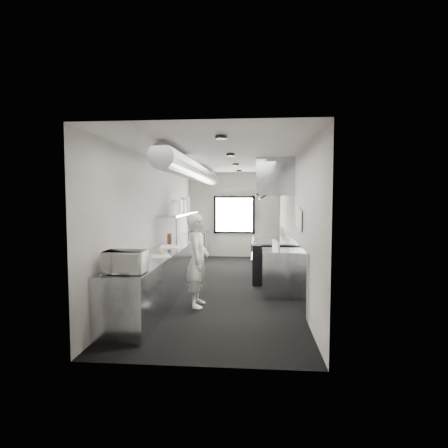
% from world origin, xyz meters
% --- Properties ---
extents(floor, '(3.00, 8.00, 0.01)m').
position_xyz_m(floor, '(0.00, 0.00, 0.00)').
color(floor, black).
rests_on(floor, ground).
extents(ceiling, '(3.00, 8.00, 0.01)m').
position_xyz_m(ceiling, '(0.00, 0.00, 2.80)').
color(ceiling, beige).
rests_on(ceiling, wall_back).
extents(wall_back, '(3.00, 0.02, 2.80)m').
position_xyz_m(wall_back, '(0.00, 4.00, 1.40)').
color(wall_back, '#B3AFA9').
rests_on(wall_back, floor).
extents(wall_front, '(3.00, 0.02, 2.80)m').
position_xyz_m(wall_front, '(0.00, -4.00, 1.40)').
color(wall_front, '#B3AFA9').
rests_on(wall_front, floor).
extents(wall_left, '(0.02, 8.00, 2.80)m').
position_xyz_m(wall_left, '(-1.50, 0.00, 1.40)').
color(wall_left, '#B3AFA9').
rests_on(wall_left, floor).
extents(wall_right, '(0.02, 8.00, 2.80)m').
position_xyz_m(wall_right, '(1.50, 0.00, 1.40)').
color(wall_right, '#B3AFA9').
rests_on(wall_right, floor).
extents(wall_cladding, '(0.03, 5.50, 1.10)m').
position_xyz_m(wall_cladding, '(1.48, 0.30, 0.55)').
color(wall_cladding, '#8E949A').
rests_on(wall_cladding, wall_right).
extents(hvac_duct, '(0.40, 6.40, 0.40)m').
position_xyz_m(hvac_duct, '(-0.70, 0.40, 2.55)').
color(hvac_duct, gray).
rests_on(hvac_duct, ceiling).
extents(service_window, '(1.36, 0.05, 1.25)m').
position_xyz_m(service_window, '(0.00, 3.96, 1.40)').
color(service_window, silver).
rests_on(service_window, wall_back).
extents(exhaust_hood, '(0.81, 2.20, 0.88)m').
position_xyz_m(exhaust_hood, '(1.10, 0.70, 2.39)').
color(exhaust_hood, '#8E949A').
rests_on(exhaust_hood, ceiling).
extents(prep_counter, '(0.70, 6.00, 0.90)m').
position_xyz_m(prep_counter, '(-1.15, -0.50, 0.45)').
color(prep_counter, '#8E949A').
rests_on(prep_counter, floor).
extents(pass_shelf, '(0.45, 3.00, 0.68)m').
position_xyz_m(pass_shelf, '(-1.19, 1.00, 1.54)').
color(pass_shelf, '#8E949A').
rests_on(pass_shelf, prep_counter).
extents(range, '(0.88, 1.60, 0.94)m').
position_xyz_m(range, '(1.04, 0.70, 0.47)').
color(range, black).
rests_on(range, floor).
extents(bottle_station, '(0.65, 0.80, 0.90)m').
position_xyz_m(bottle_station, '(1.15, -0.70, 0.45)').
color(bottle_station, '#8E949A').
rests_on(bottle_station, floor).
extents(far_work_table, '(0.70, 1.20, 0.90)m').
position_xyz_m(far_work_table, '(-1.15, 3.20, 0.45)').
color(far_work_table, '#8E949A').
rests_on(far_work_table, floor).
extents(notice_sheet_a, '(0.02, 0.28, 0.38)m').
position_xyz_m(notice_sheet_a, '(1.47, -1.20, 1.60)').
color(notice_sheet_a, white).
rests_on(notice_sheet_a, wall_right).
extents(notice_sheet_b, '(0.02, 0.28, 0.38)m').
position_xyz_m(notice_sheet_b, '(1.47, -1.55, 1.55)').
color(notice_sheet_b, white).
rests_on(notice_sheet_b, wall_right).
extents(line_cook, '(0.42, 0.62, 1.67)m').
position_xyz_m(line_cook, '(-0.35, -1.65, 0.83)').
color(line_cook, silver).
rests_on(line_cook, floor).
extents(microwave, '(0.53, 0.41, 0.31)m').
position_xyz_m(microwave, '(-1.12, -3.16, 1.06)').
color(microwave, white).
rests_on(microwave, prep_counter).
extents(deli_tub_a, '(0.18, 0.18, 0.11)m').
position_xyz_m(deli_tub_a, '(-1.31, -2.70, 0.95)').
color(deli_tub_a, '#A5B0A2').
rests_on(deli_tub_a, prep_counter).
extents(deli_tub_b, '(0.16, 0.16, 0.10)m').
position_xyz_m(deli_tub_b, '(-1.25, -2.52, 0.95)').
color(deli_tub_b, '#A5B0A2').
rests_on(deli_tub_b, prep_counter).
extents(newspaper, '(0.46, 0.51, 0.01)m').
position_xyz_m(newspaper, '(-1.00, -1.71, 0.91)').
color(newspaper, white).
rests_on(newspaper, prep_counter).
extents(small_plate, '(0.21, 0.21, 0.01)m').
position_xyz_m(small_plate, '(-1.04, -1.56, 0.91)').
color(small_plate, white).
rests_on(small_plate, prep_counter).
extents(pastry, '(0.10, 0.10, 0.10)m').
position_xyz_m(pastry, '(-1.04, -1.56, 0.96)').
color(pastry, tan).
rests_on(pastry, small_plate).
extents(cutting_board, '(0.48, 0.59, 0.02)m').
position_xyz_m(cutting_board, '(-1.14, -0.42, 0.91)').
color(cutting_board, white).
rests_on(cutting_board, prep_counter).
extents(knife_block, '(0.12, 0.21, 0.22)m').
position_xyz_m(knife_block, '(-1.30, 0.24, 1.01)').
color(knife_block, brown).
rests_on(knife_block, prep_counter).
extents(plate_stack_a, '(0.21, 0.21, 0.25)m').
position_xyz_m(plate_stack_a, '(-1.20, 0.15, 1.69)').
color(plate_stack_a, white).
rests_on(plate_stack_a, pass_shelf).
extents(plate_stack_b, '(0.29, 0.29, 0.34)m').
position_xyz_m(plate_stack_b, '(-1.20, 0.58, 1.74)').
color(plate_stack_b, white).
rests_on(plate_stack_b, pass_shelf).
extents(plate_stack_c, '(0.25, 0.25, 0.32)m').
position_xyz_m(plate_stack_c, '(-1.21, 1.21, 1.73)').
color(plate_stack_c, white).
rests_on(plate_stack_c, pass_shelf).
extents(plate_stack_d, '(0.34, 0.34, 0.40)m').
position_xyz_m(plate_stack_d, '(-1.17, 1.56, 1.77)').
color(plate_stack_d, white).
rests_on(plate_stack_d, pass_shelf).
extents(squeeze_bottle_a, '(0.07, 0.07, 0.19)m').
position_xyz_m(squeeze_bottle_a, '(1.13, -1.02, 0.99)').
color(squeeze_bottle_a, white).
rests_on(squeeze_bottle_a, bottle_station).
extents(squeeze_bottle_b, '(0.07, 0.07, 0.18)m').
position_xyz_m(squeeze_bottle_b, '(1.13, -0.80, 0.99)').
color(squeeze_bottle_b, white).
rests_on(squeeze_bottle_b, bottle_station).
extents(squeeze_bottle_c, '(0.07, 0.07, 0.19)m').
position_xyz_m(squeeze_bottle_c, '(1.10, -0.66, 0.99)').
color(squeeze_bottle_c, white).
rests_on(squeeze_bottle_c, bottle_station).
extents(squeeze_bottle_d, '(0.08, 0.08, 0.19)m').
position_xyz_m(squeeze_bottle_d, '(1.07, -0.54, 1.00)').
color(squeeze_bottle_d, white).
rests_on(squeeze_bottle_d, bottle_station).
extents(squeeze_bottle_e, '(0.07, 0.07, 0.16)m').
position_xyz_m(squeeze_bottle_e, '(1.09, -0.36, 0.98)').
color(squeeze_bottle_e, white).
rests_on(squeeze_bottle_e, bottle_station).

